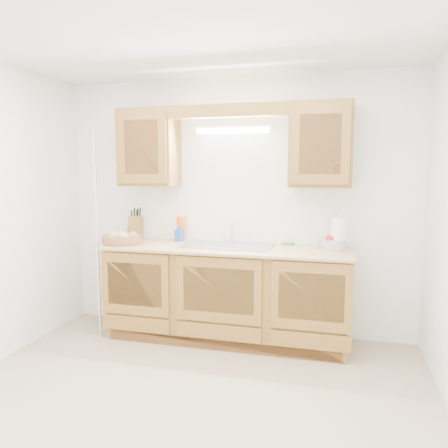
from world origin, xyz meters
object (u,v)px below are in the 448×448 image
(knife_block, at_px, (135,227))
(apple_bowl, at_px, (333,243))
(paper_towel, at_px, (339,234))
(fruit_basket, at_px, (122,238))

(knife_block, distance_m, apple_bowl, 1.99)
(apple_bowl, bearing_deg, paper_towel, -6.88)
(fruit_basket, relative_size, apple_bowl, 1.56)
(fruit_basket, height_order, paper_towel, paper_towel)
(paper_towel, distance_m, apple_bowl, 0.10)
(fruit_basket, xyz_separation_m, knife_block, (0.00, 0.29, 0.07))
(knife_block, distance_m, paper_towel, 2.04)
(fruit_basket, relative_size, knife_block, 1.41)
(fruit_basket, xyz_separation_m, apple_bowl, (1.99, 0.17, 0.00))
(paper_towel, relative_size, apple_bowl, 1.12)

